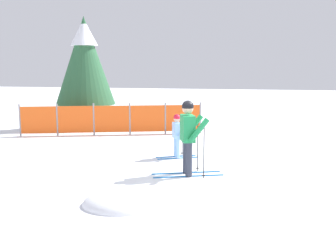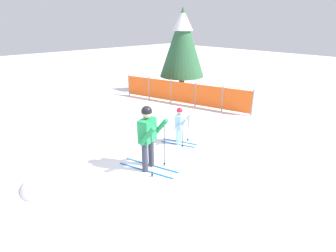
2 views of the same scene
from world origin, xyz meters
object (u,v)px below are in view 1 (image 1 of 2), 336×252
at_px(safety_fence, 112,119).
at_px(skier_child, 177,132).
at_px(skier_adult, 189,131).
at_px(conifer_far, 85,59).

bearing_deg(safety_fence, skier_child, -48.11).
distance_m(skier_child, safety_fence, 4.27).
distance_m(skier_adult, skier_child, 1.81).
bearing_deg(skier_child, safety_fence, 109.08).
xyz_separation_m(skier_child, conifer_far, (-4.40, 4.72, 1.98)).
height_order(skier_child, conifer_far, conifer_far).
xyz_separation_m(skier_adult, safety_fence, (-3.36, 4.88, -0.47)).
bearing_deg(conifer_far, safety_fence, -44.89).
relative_size(skier_adult, safety_fence, 0.28).
xyz_separation_m(skier_adult, conifer_far, (-4.91, 6.42, 1.65)).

